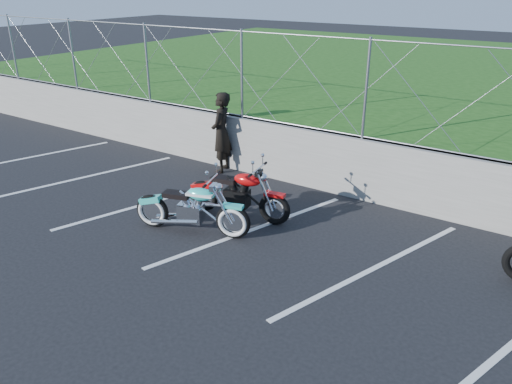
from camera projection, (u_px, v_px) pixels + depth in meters
The scene contains 8 objects.
ground at pixel (220, 252), 8.54m from camera, with size 90.00×90.00×0.00m, color black.
retaining_wall at pixel (317, 160), 10.95m from camera, with size 30.00×0.22×1.30m, color slate.
grass_field at pixel (441, 86), 18.59m from camera, with size 30.00×20.00×1.30m, color #1F4C14.
chain_link_fence at pixel (321, 84), 10.31m from camera, with size 28.00×0.03×2.00m.
parking_lines at pixel (310, 247), 8.68m from camera, with size 18.29×4.31×0.01m.
cruiser_turquoise at pixel (193, 210), 9.03m from camera, with size 2.17×0.85×1.11m.
naked_orange at pixel (239, 196), 9.61m from camera, with size 2.15×0.73×1.08m.
person_standing at pixel (221, 133), 11.79m from camera, with size 0.70×0.46×1.92m, color black.
Camera 1 is at (4.66, -5.84, 4.30)m, focal length 35.00 mm.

